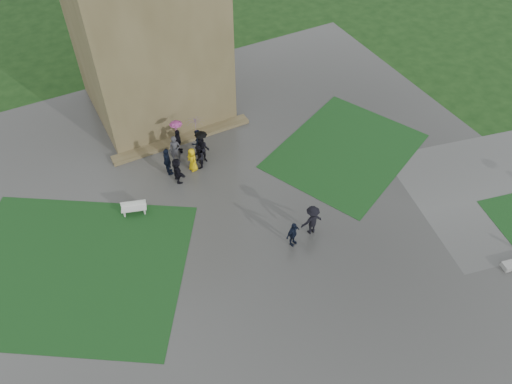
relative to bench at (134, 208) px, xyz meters
name	(u,v)px	position (x,y,z in m)	size (l,w,h in m)	color
ground	(262,262)	(4.58, -6.13, -0.42)	(120.00, 120.00, 0.00)	black
plaza	(244,235)	(4.58, -4.13, -0.41)	(34.00, 34.00, 0.02)	#363633
lawn_inset_left	(72,269)	(-3.92, -2.13, -0.40)	(11.00, 9.00, 0.01)	#123616
lawn_inset_right	(345,151)	(13.08, -1.13, -0.40)	(9.00, 7.00, 0.01)	#123616
tower_plinth	(182,139)	(4.58, 4.47, -0.29)	(9.00, 0.80, 0.22)	brown
bench	(134,208)	(0.00, 0.00, 0.00)	(1.41, 0.81, 0.78)	silver
visitor_cluster	(186,150)	(4.03, 2.32, 0.72)	(3.11, 3.67, 2.62)	black
pedestrian_mid	(293,234)	(6.50, -5.81, 0.37)	(0.91, 0.52, 1.55)	black
pedestrian_near	(312,220)	(7.77, -5.58, 0.52)	(1.19, 0.61, 1.84)	black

